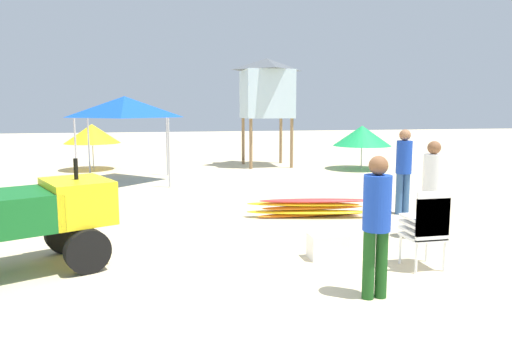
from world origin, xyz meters
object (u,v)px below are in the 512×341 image
(lifeguard_near_right, at_px, (432,183))
(lifeguard_near_left, at_px, (377,218))
(stacked_plastic_chairs, at_px, (427,223))
(utility_cart, at_px, (15,216))
(cooler_box, at_px, (328,246))
(lifeguard_tower, at_px, (267,88))
(lifeguard_near_center, at_px, (404,165))
(beach_umbrella_far, at_px, (362,136))
(surfboard_pile, at_px, (310,208))
(beach_umbrella_mid, at_px, (92,134))
(popup_canopy, at_px, (125,107))

(lifeguard_near_right, bearing_deg, lifeguard_near_left, -134.59)
(stacked_plastic_chairs, distance_m, lifeguard_near_right, 1.67)
(utility_cart, xyz_separation_m, cooler_box, (4.29, -0.27, -0.60))
(utility_cart, xyz_separation_m, lifeguard_tower, (6.01, 10.87, 2.20))
(lifeguard_near_center, xyz_separation_m, beach_umbrella_far, (2.33, 7.03, 0.20))
(stacked_plastic_chairs, height_order, surfboard_pile, stacked_plastic_chairs)
(lifeguard_near_center, height_order, lifeguard_tower, lifeguard_tower)
(lifeguard_near_center, height_order, beach_umbrella_mid, lifeguard_near_center)
(stacked_plastic_chairs, bearing_deg, cooler_box, 146.28)
(lifeguard_near_left, bearing_deg, beach_umbrella_far, 65.90)
(lifeguard_near_right, relative_size, lifeguard_tower, 0.41)
(beach_umbrella_far, bearing_deg, beach_umbrella_mid, 169.08)
(beach_umbrella_mid, bearing_deg, lifeguard_tower, -1.41)
(stacked_plastic_chairs, xyz_separation_m, beach_umbrella_mid, (-5.85, 12.06, 0.66))
(stacked_plastic_chairs, height_order, cooler_box, stacked_plastic_chairs)
(surfboard_pile, relative_size, beach_umbrella_mid, 1.29)
(lifeguard_tower, bearing_deg, popup_canopy, -148.71)
(lifeguard_near_left, bearing_deg, lifeguard_near_center, 56.72)
(stacked_plastic_chairs, relative_size, popup_canopy, 0.43)
(lifeguard_near_center, bearing_deg, surfboard_pile, 176.69)
(lifeguard_near_center, distance_m, beach_umbrella_mid, 11.50)
(popup_canopy, bearing_deg, beach_umbrella_far, 9.51)
(surfboard_pile, height_order, lifeguard_near_center, lifeguard_near_center)
(lifeguard_near_left, xyz_separation_m, cooler_box, (-0.01, 1.49, -0.77))
(surfboard_pile, xyz_separation_m, beach_umbrella_far, (4.31, 6.91, 1.04))
(utility_cart, bearing_deg, surfboard_pile, 24.87)
(stacked_plastic_chairs, distance_m, popup_canopy, 10.02)
(popup_canopy, relative_size, cooler_box, 4.57)
(lifeguard_tower, bearing_deg, utility_cart, -118.95)
(surfboard_pile, height_order, beach_umbrella_mid, beach_umbrella_mid)
(lifeguard_near_center, relative_size, popup_canopy, 0.69)
(utility_cart, relative_size, beach_umbrella_mid, 1.42)
(utility_cart, distance_m, lifeguard_near_right, 6.37)
(popup_canopy, height_order, cooler_box, popup_canopy)
(stacked_plastic_chairs, xyz_separation_m, surfboard_pile, (-0.54, 3.29, -0.46))
(stacked_plastic_chairs, height_order, popup_canopy, popup_canopy)
(lifeguard_near_center, xyz_separation_m, cooler_box, (-2.57, -2.42, -0.84))
(popup_canopy, distance_m, lifeguard_tower, 5.97)
(popup_canopy, height_order, beach_umbrella_far, popup_canopy)
(utility_cart, relative_size, lifeguard_tower, 0.69)
(beach_umbrella_mid, distance_m, cooler_box, 12.30)
(stacked_plastic_chairs, xyz_separation_m, lifeguard_near_center, (1.44, 3.18, 0.38))
(surfboard_pile, bearing_deg, stacked_plastic_chairs, -80.66)
(surfboard_pile, distance_m, lifeguard_near_center, 2.16)
(lifeguard_tower, bearing_deg, stacked_plastic_chairs, -92.85)
(utility_cart, relative_size, cooler_box, 5.00)
(lifeguard_near_center, height_order, cooler_box, lifeguard_near_center)
(beach_umbrella_mid, bearing_deg, popup_canopy, -66.98)
(utility_cart, bearing_deg, cooler_box, -3.66)
(surfboard_pile, relative_size, cooler_box, 4.54)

